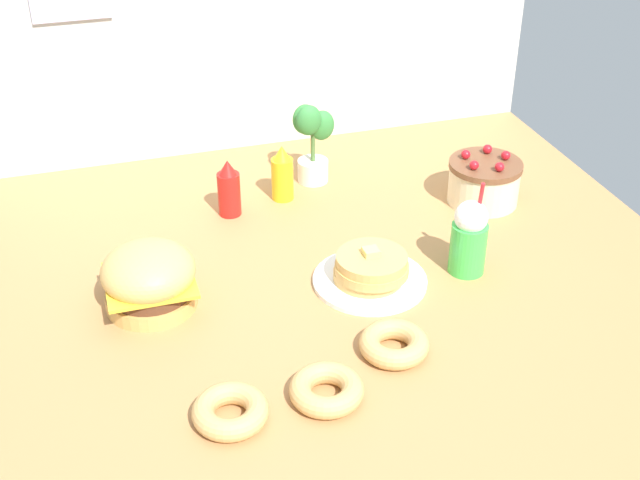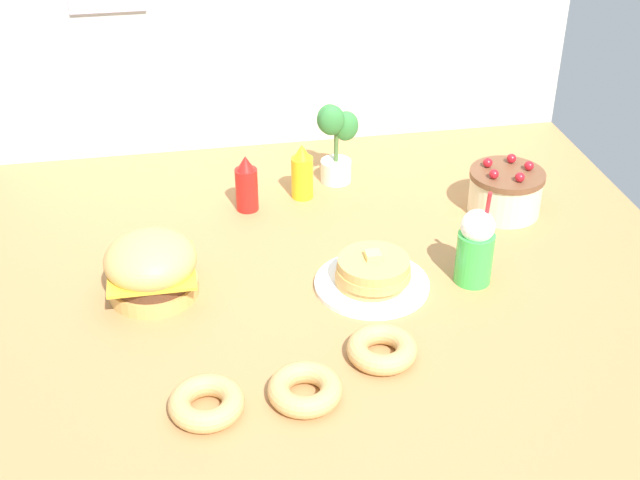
{
  "view_description": "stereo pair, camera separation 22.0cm",
  "coord_description": "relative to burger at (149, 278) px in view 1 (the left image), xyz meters",
  "views": [
    {
      "loc": [
        -0.6,
        -1.79,
        1.33
      ],
      "look_at": [
        -0.05,
        0.0,
        0.17
      ],
      "focal_mm": 47.89,
      "sensor_mm": 36.0,
      "label": 1
    },
    {
      "loc": [
        -0.38,
        -1.84,
        1.33
      ],
      "look_at": [
        -0.05,
        0.0,
        0.17
      ],
      "focal_mm": 47.89,
      "sensor_mm": 36.0,
      "label": 2
    }
  ],
  "objects": [
    {
      "name": "burger",
      "position": [
        0.0,
        0.0,
        0.0
      ],
      "size": [
        0.24,
        0.24,
        0.18
      ],
      "color": "#DBA859",
      "rests_on": "ground_plane"
    },
    {
      "name": "donut_pink_glaze",
      "position": [
        0.11,
        -0.48,
        -0.06
      ],
      "size": [
        0.17,
        0.17,
        0.05
      ],
      "color": "tan",
      "rests_on": "ground_plane"
    },
    {
      "name": "potted_plant",
      "position": [
        0.6,
        0.55,
        0.07
      ],
      "size": [
        0.14,
        0.11,
        0.28
      ],
      "color": "white",
      "rests_on": "ground_plane"
    },
    {
      "name": "donut_vanilla",
      "position": [
        0.54,
        -0.37,
        -0.06
      ],
      "size": [
        0.17,
        0.17,
        0.05
      ],
      "color": "tan",
      "rests_on": "ground_plane"
    },
    {
      "name": "layer_cake",
      "position": [
        1.08,
        0.25,
        -0.01
      ],
      "size": [
        0.23,
        0.23,
        0.17
      ],
      "color": "beige",
      "rests_on": "ground_plane"
    },
    {
      "name": "mustard_bottle",
      "position": [
        0.48,
        0.46,
        0.0
      ],
      "size": [
        0.07,
        0.07,
        0.18
      ],
      "color": "yellow",
      "rests_on": "ground_plane"
    },
    {
      "name": "ketchup_bottle",
      "position": [
        0.3,
        0.41,
        0.0
      ],
      "size": [
        0.07,
        0.07,
        0.18
      ],
      "color": "red",
      "rests_on": "ground_plane"
    },
    {
      "name": "donut_chocolate",
      "position": [
        0.33,
        -0.48,
        -0.06
      ],
      "size": [
        0.17,
        0.17,
        0.05
      ],
      "color": "tan",
      "rests_on": "ground_plane"
    },
    {
      "name": "cream_soda_cup",
      "position": [
        0.86,
        -0.09,
        0.02
      ],
      "size": [
        0.1,
        0.1,
        0.28
      ],
      "color": "green",
      "rests_on": "ground_plane"
    },
    {
      "name": "ground_plane",
      "position": [
        0.49,
        -0.08,
        -0.09
      ],
      "size": [
        2.04,
        1.93,
        0.02
      ],
      "primitive_type": "cube",
      "color": "#B27F4C"
    },
    {
      "name": "pancake_stack",
      "position": [
        0.58,
        -0.07,
        -0.04
      ],
      "size": [
        0.31,
        0.31,
        0.11
      ],
      "color": "white",
      "rests_on": "ground_plane"
    }
  ]
}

